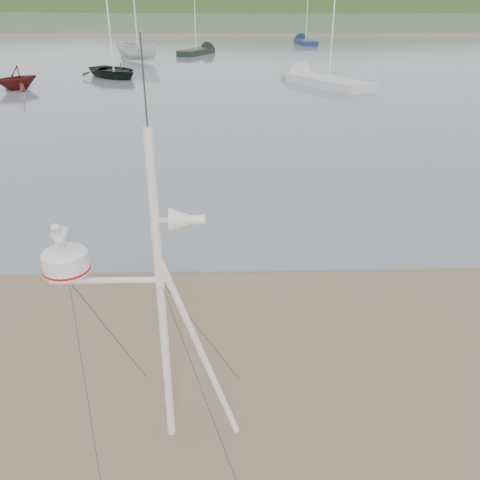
{
  "coord_description": "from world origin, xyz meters",
  "views": [
    {
      "loc": [
        1.49,
        -5.16,
        5.18
      ],
      "look_at": [
        1.66,
        1.0,
        2.2
      ],
      "focal_mm": 38.0,
      "sensor_mm": 36.0,
      "label": 1
    }
  ],
  "objects_px": {
    "boat_dark": "(111,43)",
    "sailboat_blue_far": "(302,41)",
    "mast_rig": "(161,363)",
    "sailboat_white_near": "(305,77)",
    "boat_white": "(137,34)",
    "sailboat_dark_mid": "(204,50)",
    "boat_red": "(14,67)"
  },
  "relations": [
    {
      "from": "boat_dark",
      "to": "sailboat_white_near",
      "type": "xyz_separation_m",
      "value": [
        12.82,
        -2.06,
        -1.96
      ]
    },
    {
      "from": "sailboat_dark_mid",
      "to": "sailboat_white_near",
      "type": "distance_m",
      "value": 19.54
    },
    {
      "from": "boat_red",
      "to": "boat_white",
      "type": "height_order",
      "value": "boat_white"
    },
    {
      "from": "boat_dark",
      "to": "boat_white",
      "type": "distance_m",
      "value": 9.33
    },
    {
      "from": "mast_rig",
      "to": "sailboat_white_near",
      "type": "relative_size",
      "value": 0.61
    },
    {
      "from": "sailboat_dark_mid",
      "to": "boat_red",
      "type": "bearing_deg",
      "value": -116.76
    },
    {
      "from": "mast_rig",
      "to": "sailboat_white_near",
      "type": "height_order",
      "value": "sailboat_white_near"
    },
    {
      "from": "mast_rig",
      "to": "sailboat_blue_far",
      "type": "relative_size",
      "value": 0.72
    },
    {
      "from": "boat_white",
      "to": "sailboat_white_near",
      "type": "bearing_deg",
      "value": -102.43
    },
    {
      "from": "boat_white",
      "to": "sailboat_dark_mid",
      "type": "xyz_separation_m",
      "value": [
        5.32,
        6.77,
        -1.92
      ]
    },
    {
      "from": "mast_rig",
      "to": "boat_dark",
      "type": "relative_size",
      "value": 1.1
    },
    {
      "from": "mast_rig",
      "to": "sailboat_blue_far",
      "type": "height_order",
      "value": "sailboat_blue_far"
    },
    {
      "from": "sailboat_white_near",
      "to": "sailboat_blue_far",
      "type": "height_order",
      "value": "sailboat_white_near"
    },
    {
      "from": "boat_white",
      "to": "boat_red",
      "type": "bearing_deg",
      "value": -170.44
    },
    {
      "from": "boat_white",
      "to": "mast_rig",
      "type": "bearing_deg",
      "value": -141.18
    },
    {
      "from": "boat_dark",
      "to": "sailboat_blue_far",
      "type": "relative_size",
      "value": 0.66
    },
    {
      "from": "boat_dark",
      "to": "sailboat_blue_far",
      "type": "height_order",
      "value": "sailboat_blue_far"
    },
    {
      "from": "sailboat_dark_mid",
      "to": "sailboat_white_near",
      "type": "bearing_deg",
      "value": -68.25
    },
    {
      "from": "mast_rig",
      "to": "boat_red",
      "type": "bearing_deg",
      "value": 113.45
    },
    {
      "from": "boat_dark",
      "to": "boat_red",
      "type": "distance_m",
      "value": 6.78
    },
    {
      "from": "boat_red",
      "to": "sailboat_dark_mid",
      "type": "bearing_deg",
      "value": 104.54
    },
    {
      "from": "boat_dark",
      "to": "boat_red",
      "type": "relative_size",
      "value": 1.71
    },
    {
      "from": "boat_red",
      "to": "sailboat_dark_mid",
      "type": "relative_size",
      "value": 0.42
    },
    {
      "from": "sailboat_white_near",
      "to": "sailboat_blue_far",
      "type": "xyz_separation_m",
      "value": [
        3.82,
        29.07,
        0.0
      ]
    },
    {
      "from": "mast_rig",
      "to": "boat_dark",
      "type": "bearing_deg",
      "value": 102.15
    },
    {
      "from": "mast_rig",
      "to": "sailboat_blue_far",
      "type": "bearing_deg",
      "value": 80.44
    },
    {
      "from": "boat_red",
      "to": "mast_rig",
      "type": "bearing_deg",
      "value": -25.26
    },
    {
      "from": "boat_white",
      "to": "sailboat_blue_far",
      "type": "height_order",
      "value": "sailboat_blue_far"
    },
    {
      "from": "sailboat_white_near",
      "to": "boat_white",
      "type": "bearing_deg",
      "value": 137.83
    },
    {
      "from": "boat_white",
      "to": "sailboat_dark_mid",
      "type": "bearing_deg",
      "value": -8.4
    },
    {
      "from": "boat_red",
      "to": "sailboat_blue_far",
      "type": "distance_m",
      "value": 38.27
    },
    {
      "from": "boat_white",
      "to": "sailboat_white_near",
      "type": "relative_size",
      "value": 0.54
    }
  ]
}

